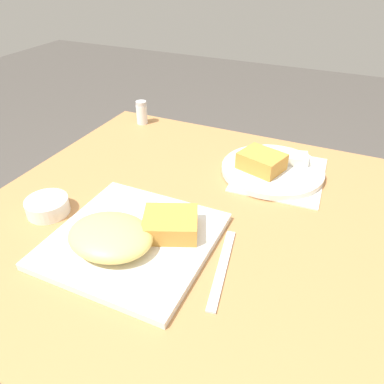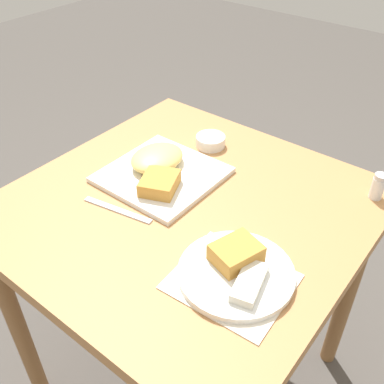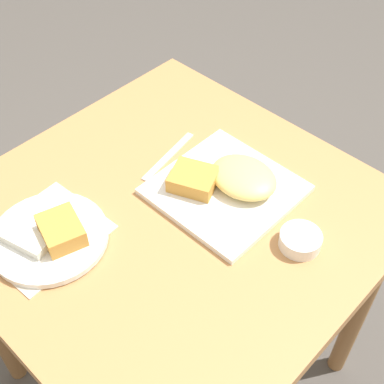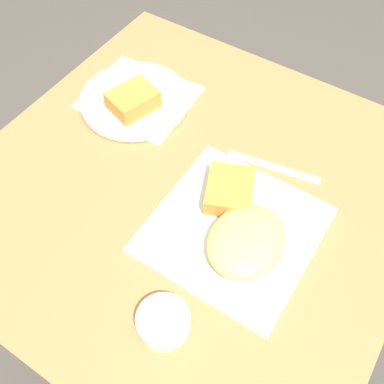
{
  "view_description": "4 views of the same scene",
  "coord_description": "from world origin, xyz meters",
  "views": [
    {
      "loc": [
        0.27,
        -0.55,
        1.23
      ],
      "look_at": [
        0.01,
        0.01,
        0.81
      ],
      "focal_mm": 35.0,
      "sensor_mm": 36.0,
      "label": 1
    },
    {
      "loc": [
        0.67,
        0.55,
        1.47
      ],
      "look_at": [
        -0.01,
        0.01,
        0.8
      ],
      "focal_mm": 42.0,
      "sensor_mm": 36.0,
      "label": 2
    },
    {
      "loc": [
        -0.56,
        0.52,
        1.63
      ],
      "look_at": [
        -0.02,
        -0.04,
        0.81
      ],
      "focal_mm": 50.0,
      "sensor_mm": 36.0,
      "label": 3
    },
    {
      "loc": [
        -0.43,
        -0.28,
        1.47
      ],
      "look_at": [
        -0.04,
        -0.03,
        0.81
      ],
      "focal_mm": 42.0,
      "sensor_mm": 36.0,
      "label": 4
    }
  ],
  "objects": [
    {
      "name": "dining_table",
      "position": [
        0.0,
        0.0,
        0.66
      ],
      "size": [
        0.84,
        0.84,
        0.76
      ],
      "color": "#B27A47",
      "rests_on": "ground_plane"
    },
    {
      "name": "menu_card",
      "position": [
        0.14,
        0.23,
        0.76
      ],
      "size": [
        0.21,
        0.24,
        0.0
      ],
      "rotation": [
        0.0,
        0.0,
        0.06
      ],
      "color": "beige",
      "rests_on": "dining_table"
    },
    {
      "name": "plate_square_near",
      "position": [
        -0.05,
        -0.13,
        0.78
      ],
      "size": [
        0.28,
        0.28,
        0.06
      ],
      "color": "white",
      "rests_on": "dining_table"
    },
    {
      "name": "plate_oval_far",
      "position": [
        0.12,
        0.23,
        0.78
      ],
      "size": [
        0.24,
        0.24,
        0.05
      ],
      "color": "white",
      "rests_on": "menu_card"
    },
    {
      "name": "sauce_ramekin",
      "position": [
        -0.25,
        -0.12,
        0.78
      ],
      "size": [
        0.09,
        0.09,
        0.03
      ],
      "color": "white",
      "rests_on": "dining_table"
    },
    {
      "name": "salt_shaker",
      "position": [
        -0.31,
        0.36,
        0.79
      ],
      "size": [
        0.03,
        0.03,
        0.07
      ],
      "color": "white",
      "rests_on": "dining_table"
    },
    {
      "name": "butter_knife",
      "position": [
        0.13,
        -0.12,
        0.77
      ],
      "size": [
        0.05,
        0.19,
        0.0
      ],
      "rotation": [
        0.0,
        0.0,
        1.75
      ],
      "color": "silver",
      "rests_on": "dining_table"
    }
  ]
}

